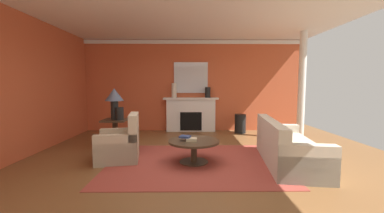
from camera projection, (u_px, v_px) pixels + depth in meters
name	position (u px, v px, depth m)	size (l,w,h in m)	color
ground_plane	(191.00, 161.00, 4.80)	(9.01, 9.01, 0.00)	brown
wall_fireplace	(190.00, 86.00, 7.98)	(7.53, 0.12, 3.02)	#C65633
wall_window	(21.00, 86.00, 4.92)	(0.12, 7.13, 3.02)	#C65633
ceiling_panel	(191.00, 10.00, 4.83)	(7.53, 7.13, 0.06)	white
crown_moulding	(190.00, 42.00, 7.77)	(7.53, 0.08, 0.12)	white
area_rug	(194.00, 162.00, 4.67)	(3.30, 2.60, 0.01)	#993D33
fireplace	(191.00, 115.00, 7.86)	(1.80, 0.35, 1.12)	white
mantel_mirror	(191.00, 78.00, 7.87)	(1.12, 0.04, 1.01)	silver
sofa	(286.00, 149.00, 4.58)	(1.17, 2.20, 0.85)	beige
armchair_near_window	(120.00, 145.00, 4.80)	(0.92, 0.92, 0.95)	#C1B293
coffee_table	(194.00, 146.00, 4.64)	(1.00, 1.00, 0.45)	#3D2D1E
side_table	(115.00, 132.00, 5.77)	(0.56, 0.56, 0.70)	#3D2D1E
table_lamp	(114.00, 98.00, 5.70)	(0.44, 0.44, 0.75)	black
vase_on_side_table	(120.00, 114.00, 5.61)	(0.19, 0.19, 0.30)	black
vase_tall_corner	(240.00, 124.00, 7.60)	(0.36, 0.36, 0.60)	black
vase_mantel_left	(174.00, 90.00, 7.73)	(0.17, 0.17, 0.47)	beige
vase_mantel_right	(208.00, 92.00, 7.75)	(0.18, 0.18, 0.34)	black
book_red_cover	(192.00, 139.00, 4.57)	(0.20, 0.19, 0.06)	tan
book_art_folio	(185.00, 137.00, 4.61)	(0.20, 0.18, 0.04)	navy
column_white	(302.00, 86.00, 6.70)	(0.20, 0.20, 3.02)	white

